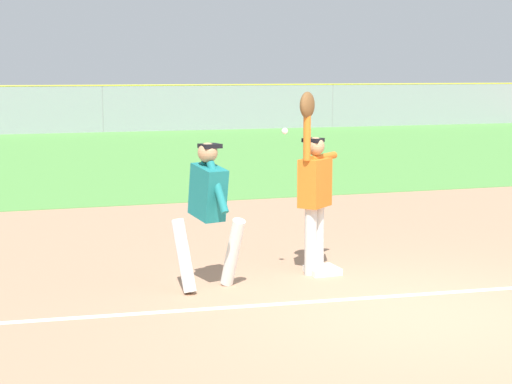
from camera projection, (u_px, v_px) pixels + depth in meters
The scene contains 10 objects.
ground_plane at pixel (418, 311), 8.57m from camera, with size 79.44×79.44×0.00m, color tan.
outfield_grass at pixel (142, 154), 24.79m from camera, with size 41.31×18.91×0.01m, color #549342.
first_base at pixel (322, 270), 10.18m from camera, with size 0.38×0.38×0.08m, color white.
fielder at pixel (314, 185), 10.03m from camera, with size 0.75×0.67×2.28m.
runner at pixel (208, 205), 9.28m from camera, with size 0.84×0.84×1.72m.
baseball at pixel (285, 131), 9.51m from camera, with size 0.07×0.07×0.07m, color white.
outfield_fence at pixel (103, 109), 33.56m from camera, with size 41.39×0.08×1.97m.
parked_car_green at pixel (28, 114), 35.60m from camera, with size 4.40×2.12×1.25m.
parked_car_red at pixel (132, 112), 37.26m from camera, with size 4.46×2.24×1.25m.
parked_car_silver at pixel (240, 110), 38.87m from camera, with size 4.50×2.31×1.25m.
Camera 1 is at (-4.15, -7.37, 2.52)m, focal length 56.76 mm.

